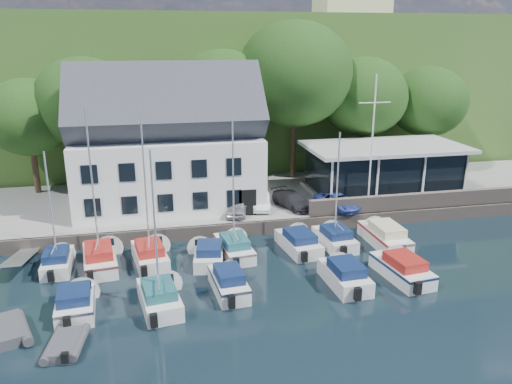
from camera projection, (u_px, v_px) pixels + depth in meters
ground at (321, 310)px, 26.22m from camera, size 180.00×180.00×0.00m
quay at (254, 200)px, 42.43m from camera, size 60.00×13.00×1.00m
quay_face at (272, 227)px, 36.36m from camera, size 60.00×0.30×1.00m
hillside at (199, 75)px, 81.83m from camera, size 160.00×75.00×16.00m
field_patch at (238, 24)px, 88.50m from camera, size 50.00×30.00×0.30m
harbor_building at (168, 150)px, 38.68m from camera, size 14.40×8.20×8.70m
club_pavilion at (383, 169)px, 42.46m from camera, size 13.20×7.20×4.10m
seawall at (420, 200)px, 38.79m from camera, size 18.00×0.50×1.20m
gangway at (25, 265)px, 31.36m from camera, size 1.20×6.00×1.40m
car_silver at (238, 206)px, 37.41m from camera, size 2.49×3.84×1.22m
car_white at (261, 200)px, 38.76m from camera, size 1.86×3.89×1.23m
car_dgrey at (292, 200)px, 38.90m from camera, size 2.96×4.47×1.20m
car_blue at (337, 201)px, 38.59m from camera, size 2.49×3.92×1.25m
flagpole at (372, 144)px, 37.19m from camera, size 2.46×0.20×10.24m
tree_0 at (31, 137)px, 41.48m from camera, size 7.08×7.08×9.67m
tree_1 at (87, 126)px, 41.88m from camera, size 8.29×8.29×11.33m
tree_2 at (224, 117)px, 44.86m from camera, size 8.67×8.67×11.85m
tree_3 at (294, 101)px, 45.50m from camera, size 10.49×10.49×14.34m
tree_4 at (363, 117)px, 47.16m from camera, size 8.14×8.14×11.13m
tree_5 at (426, 120)px, 48.54m from camera, size 7.46×7.46×10.20m
boat_r1_0 at (51, 206)px, 29.62m from camera, size 1.96×5.25×8.28m
boat_r1_1 at (94, 197)px, 29.77m from camera, size 2.89×6.66×9.25m
boat_r1_2 at (146, 196)px, 30.31m from camera, size 2.90×6.21×9.00m
boat_r1_3 at (209, 253)px, 31.59m from camera, size 2.72×5.51×1.35m
boat_r1_4 at (233, 194)px, 31.64m from camera, size 2.62×6.28×8.42m
boat_r1_5 at (299, 240)px, 33.46m from camera, size 2.80×6.18×1.41m
boat_r1_6 at (337, 186)px, 33.08m from camera, size 2.49×5.70×8.52m
boat_r1_7 at (385, 234)px, 34.36m from camera, size 2.22×7.04×1.56m
boat_r2_0 at (75, 300)px, 25.71m from camera, size 2.40×5.15×1.45m
boat_r2_1 at (155, 229)px, 25.21m from camera, size 2.86×6.07×8.84m
boat_r2_2 at (229, 280)px, 27.83m from camera, size 2.23×5.60×1.52m
boat_r2_3 at (345, 273)px, 28.67m from camera, size 2.33×5.79×1.52m
boat_r2_4 at (402, 266)px, 29.53m from camera, size 2.81×6.43×1.49m
dinghy_0 at (8, 328)px, 23.89m from camera, size 2.96×3.72×0.76m
dinghy_1 at (66, 343)px, 22.81m from camera, size 1.99×2.97×0.65m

